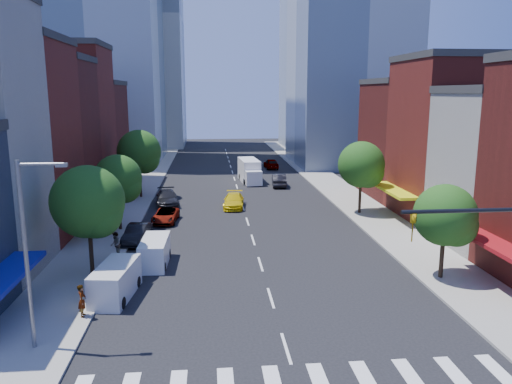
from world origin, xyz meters
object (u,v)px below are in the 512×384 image
(cargo_van_near, at_px, (115,282))
(traffic_car_far, at_px, (271,164))
(parked_car_front, at_px, (111,287))
(parked_car_rear, at_px, (167,198))
(traffic_car_oncoming, at_px, (279,180))
(parked_car_second, at_px, (137,234))
(cargo_van_far, at_px, (155,252))
(box_truck, at_px, (250,171))
(taxi, at_px, (234,201))
(pedestrian_far, at_px, (116,245))
(pedestrian_near, at_px, (82,301))
(parked_car_third, at_px, (166,216))

(cargo_van_near, height_order, traffic_car_far, cargo_van_near)
(cargo_van_near, distance_m, traffic_car_far, 52.50)
(parked_car_front, bearing_deg, parked_car_rear, 82.01)
(parked_car_rear, height_order, traffic_car_oncoming, traffic_car_oncoming)
(parked_car_second, relative_size, cargo_van_near, 0.92)
(cargo_van_far, relative_size, box_truck, 0.59)
(traffic_car_oncoming, relative_size, box_truck, 0.64)
(traffic_car_far, bearing_deg, parked_car_second, 64.59)
(taxi, height_order, traffic_car_oncoming, traffic_car_oncoming)
(parked_car_rear, bearing_deg, pedestrian_far, -104.87)
(parked_car_second, relative_size, cargo_van_far, 1.00)
(pedestrian_far, bearing_deg, parked_car_second, 156.52)
(parked_car_front, xyz_separation_m, taxi, (8.50, 23.03, 0.07))
(parked_car_second, height_order, traffic_car_far, traffic_car_far)
(traffic_car_oncoming, bearing_deg, cargo_van_far, 70.71)
(parked_car_second, distance_m, pedestrian_near, 14.02)
(parked_car_front, distance_m, cargo_van_near, 0.43)
(parked_car_front, xyz_separation_m, parked_car_second, (0.00, 11.16, 0.08))
(parked_car_front, relative_size, parked_car_rear, 0.72)
(parked_car_front, height_order, box_truck, box_truck)
(parked_car_third, distance_m, box_truck, 23.05)
(traffic_car_far, distance_m, pedestrian_near, 55.44)
(parked_car_front, relative_size, cargo_van_near, 0.80)
(cargo_van_near, relative_size, pedestrian_near, 2.74)
(taxi, distance_m, pedestrian_near, 27.54)
(taxi, bearing_deg, parked_car_rear, 171.48)
(parked_car_third, xyz_separation_m, traffic_car_far, (14.09, 32.50, 0.17))
(parked_car_rear, height_order, cargo_van_near, cargo_van_near)
(traffic_car_oncoming, bearing_deg, pedestrian_near, 71.62)
(parked_car_front, xyz_separation_m, pedestrian_near, (-1.00, -2.82, 0.38))
(cargo_van_far, bearing_deg, parked_car_rear, 93.61)
(box_truck, bearing_deg, traffic_car_oncoming, -50.85)
(cargo_van_near, relative_size, traffic_car_far, 1.04)
(cargo_van_far, distance_m, traffic_car_oncoming, 31.97)
(cargo_van_far, distance_m, taxi, 18.68)
(box_truck, distance_m, pedestrian_near, 43.06)
(traffic_car_far, bearing_deg, cargo_van_near, 69.51)
(parked_car_second, height_order, cargo_van_near, cargo_van_near)
(traffic_car_oncoming, relative_size, traffic_car_far, 1.03)
(box_truck, distance_m, pedestrian_far, 33.63)
(parked_car_rear, height_order, taxi, parked_car_rear)
(parked_car_second, distance_m, traffic_car_oncoming, 27.93)
(cargo_van_near, bearing_deg, parked_car_rear, 95.07)
(parked_car_second, height_order, taxi, parked_car_second)
(parked_car_third, bearing_deg, traffic_car_oncoming, 57.72)
(pedestrian_near, bearing_deg, parked_car_rear, -10.06)
(parked_car_third, height_order, traffic_car_far, traffic_car_far)
(box_truck, bearing_deg, cargo_van_near, -111.00)
(taxi, relative_size, pedestrian_far, 2.71)
(parked_car_rear, xyz_separation_m, box_truck, (10.11, 13.59, 0.64))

